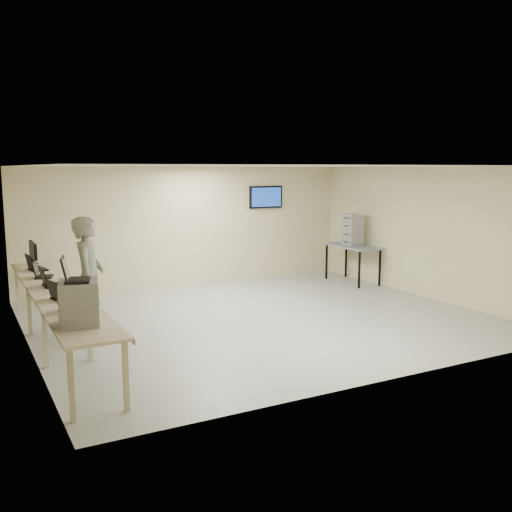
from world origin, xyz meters
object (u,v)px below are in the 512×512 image
workbench (57,295)px  side_table (353,248)px  equipment_box (79,303)px  soldier (89,278)px

workbench → side_table: bearing=15.3°
equipment_box → side_table: (7.25, 4.12, -0.33)m
soldier → equipment_box: bearing=-172.2°
side_table → workbench: bearing=-164.7°
side_table → soldier: bearing=-165.5°
workbench → soldier: (0.55, 0.25, 0.17)m
workbench → equipment_box: equipment_box is taller
workbench → equipment_box: (-0.06, -2.15, 0.34)m
equipment_box → workbench: bearing=99.4°
workbench → equipment_box: size_ratio=11.25×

